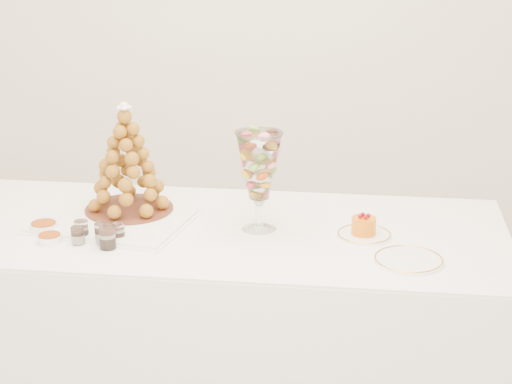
{
  "coord_description": "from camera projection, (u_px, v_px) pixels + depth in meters",
  "views": [
    {
      "loc": [
        0.3,
        -2.71,
        1.99
      ],
      "look_at": [
        0.09,
        0.22,
        0.96
      ],
      "focal_mm": 60.0,
      "sensor_mm": 36.0,
      "label": 1
    }
  ],
  "objects": [
    {
      "name": "cake_plate",
      "position": [
        364.0,
        235.0,
        3.04
      ],
      "size": [
        0.2,
        0.2,
        0.01
      ],
      "primitive_type": "cylinder",
      "color": "white",
      "rests_on": "buffet_table"
    },
    {
      "name": "spare_plate",
      "position": [
        409.0,
        260.0,
        2.83
      ],
      "size": [
        0.23,
        0.23,
        0.01
      ],
      "primitive_type": "cylinder",
      "color": "white",
      "rests_on": "buffet_table"
    },
    {
      "name": "lace_tray",
      "position": [
        112.0,
        221.0,
        3.16
      ],
      "size": [
        0.61,
        0.52,
        0.02
      ],
      "primitive_type": "cube",
      "rotation": [
        0.0,
        0.0,
        -0.25
      ],
      "color": "white",
      "rests_on": "buffet_table"
    },
    {
      "name": "verrine_d",
      "position": [
        78.0,
        235.0,
        2.97
      ],
      "size": [
        0.06,
        0.06,
        0.06
      ],
      "primitive_type": "cylinder",
      "rotation": [
        0.0,
        0.0,
        -0.29
      ],
      "color": "white",
      "rests_on": "buffet_table"
    },
    {
      "name": "buffet_table",
      "position": [
        208.0,
        329.0,
        3.26
      ],
      "size": [
        2.25,
        1.01,
        0.84
      ],
      "rotation": [
        0.0,
        0.0,
        -0.06
      ],
      "color": "white",
      "rests_on": "ground"
    },
    {
      "name": "ramekin_back",
      "position": [
        44.0,
        227.0,
        3.08
      ],
      "size": [
        0.1,
        0.1,
        0.03
      ],
      "primitive_type": "cylinder",
      "color": "white",
      "rests_on": "buffet_table"
    },
    {
      "name": "ramekin_front",
      "position": [
        50.0,
        239.0,
        2.98
      ],
      "size": [
        0.09,
        0.09,
        0.03
      ],
      "primitive_type": "cylinder",
      "color": "white",
      "rests_on": "buffet_table"
    },
    {
      "name": "mousse_cake",
      "position": [
        364.0,
        225.0,
        3.03
      ],
      "size": [
        0.09,
        0.09,
        0.08
      ],
      "color": "orange",
      "rests_on": "cake_plate"
    },
    {
      "name": "croquembouche",
      "position": [
        127.0,
        159.0,
        3.18
      ],
      "size": [
        0.33,
        0.33,
        0.42
      ],
      "rotation": [
        0.0,
        0.0,
        -0.13
      ],
      "color": "#5E2B18",
      "rests_on": "lace_tray"
    },
    {
      "name": "verrine_a",
      "position": [
        81.0,
        230.0,
        3.01
      ],
      "size": [
        0.05,
        0.05,
        0.07
      ],
      "primitive_type": "cylinder",
      "rotation": [
        0.0,
        0.0,
        0.09
      ],
      "color": "white",
      "rests_on": "buffet_table"
    },
    {
      "name": "macaron_vase",
      "position": [
        259.0,
        167.0,
        3.03
      ],
      "size": [
        0.17,
        0.17,
        0.36
      ],
      "color": "white",
      "rests_on": "buffet_table"
    },
    {
      "name": "verrine_b",
      "position": [
        103.0,
        233.0,
        2.97
      ],
      "size": [
        0.07,
        0.07,
        0.07
      ],
      "primitive_type": "cylinder",
      "rotation": [
        0.0,
        0.0,
        -0.3
      ],
      "color": "white",
      "rests_on": "buffet_table"
    },
    {
      "name": "verrine_c",
      "position": [
        118.0,
        232.0,
        2.99
      ],
      "size": [
        0.05,
        0.05,
        0.06
      ],
      "primitive_type": "cylinder",
      "rotation": [
        0.0,
        0.0,
        0.18
      ],
      "color": "white",
      "rests_on": "buffet_table"
    },
    {
      "name": "verrine_e",
      "position": [
        108.0,
        238.0,
        2.93
      ],
      "size": [
        0.07,
        0.07,
        0.08
      ],
      "primitive_type": "cylinder",
      "rotation": [
        0.0,
        0.0,
        0.25
      ],
      "color": "white",
      "rests_on": "buffet_table"
    }
  ]
}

